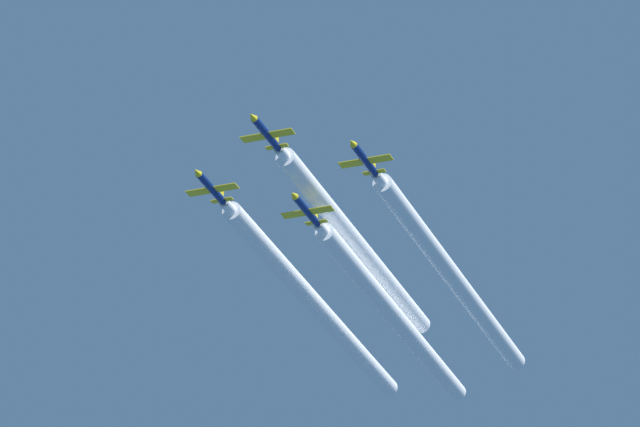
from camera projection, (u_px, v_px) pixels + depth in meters
name	position (u px, v px, depth m)	size (l,w,h in m)	color
jet_lead	(266.00, 132.00, 359.61)	(8.07, 11.75, 2.82)	navy
jet_left_wingman	(364.00, 158.00, 362.66)	(8.07, 11.75, 2.82)	navy
jet_right_wingman	(210.00, 187.00, 369.95)	(8.07, 11.75, 2.82)	navy
jet_slot	(306.00, 209.00, 372.16)	(8.07, 11.75, 2.82)	navy
smoke_trail_lead	(355.00, 243.00, 392.82)	(3.05, 68.29, 3.05)	white
smoke_trail_left_wingman	(452.00, 275.00, 399.01)	(3.05, 75.76, 3.05)	white
smoke_trail_right_wingman	(313.00, 303.00, 407.49)	(3.05, 78.60, 3.05)	white
smoke_trail_slot	(393.00, 315.00, 406.89)	(3.05, 71.92, 3.05)	white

